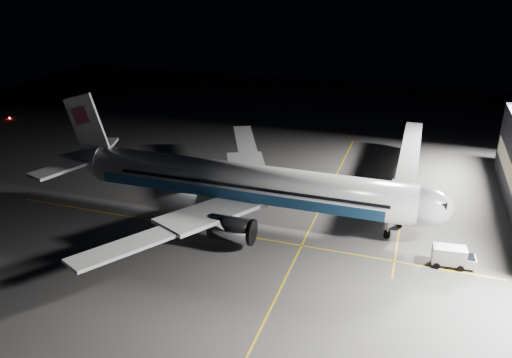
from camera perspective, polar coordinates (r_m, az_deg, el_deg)
The scene contains 11 objects.
ground at distance 74.52m, azimuth -1.17°, elevation -4.15°, with size 200.00×200.00×0.00m, color #4C4C4F.
guide_line_main at distance 72.12m, azimuth 6.37°, elevation -5.28°, with size 0.25×80.00×0.01m, color gold.
guide_line_cross at distance 69.57m, azimuth -2.84°, elevation -6.28°, with size 70.00×0.25×0.01m, color gold.
guide_line_side at distance 79.93m, azimuth 16.40°, elevation -3.18°, with size 0.25×40.00×0.01m, color gold.
airliner at distance 72.66m, azimuth -2.00°, elevation -0.40°, with size 61.48×54.22×16.64m.
jet_bridge at distance 85.61m, azimuth 17.06°, elevation 1.84°, with size 3.60×34.40×6.30m.
service_truck at distance 66.36m, azimuth 21.58°, elevation -8.22°, with size 5.29×2.64×2.61m.
baggage_tug at distance 84.78m, azimuth -6.14°, elevation -0.15°, with size 2.86×2.42×1.89m.
safety_cone_a at distance 77.71m, azimuth -0.07°, elevation -2.67°, with size 0.45×0.45×0.68m, color #FF570A.
safety_cone_b at distance 83.77m, azimuth 5.60°, elevation -0.85°, with size 0.40×0.40×0.60m, color #FF570A.
safety_cone_c at distance 77.16m, azimuth 1.36°, elevation -2.90°, with size 0.42×0.42×0.62m, color #FF570A.
Camera 1 is at (22.61, -62.35, 33.97)m, focal length 35.00 mm.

